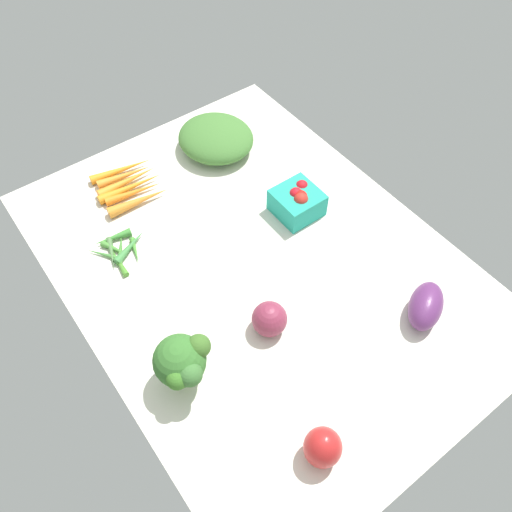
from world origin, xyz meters
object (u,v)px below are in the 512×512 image
(leafy_greens_clump, at_px, (216,138))
(carrot_bunch, at_px, (130,185))
(red_onion_center, at_px, (269,319))
(okra_pile, at_px, (119,249))
(broccoli_head, at_px, (182,362))
(eggplant, at_px, (426,306))
(berry_basket, at_px, (297,201))
(bell_pepper_red, at_px, (323,447))

(leafy_greens_clump, bearing_deg, carrot_bunch, 88.94)
(red_onion_center, height_order, okra_pile, red_onion_center)
(okra_pile, distance_m, broccoli_head, 0.36)
(red_onion_center, xyz_separation_m, broccoli_head, (0.00, 0.19, 0.04))
(broccoli_head, bearing_deg, okra_pile, -7.13)
(red_onion_center, relative_size, carrot_bunch, 0.41)
(broccoli_head, xyz_separation_m, eggplant, (-0.16, -0.46, -0.04))
(berry_basket, xyz_separation_m, bell_pepper_red, (-0.46, 0.32, 0.01))
(carrot_bunch, xyz_separation_m, leafy_greens_clump, (-0.00, -0.25, 0.02))
(red_onion_center, distance_m, okra_pile, 0.38)
(broccoli_head, distance_m, leafy_greens_clump, 0.64)
(carrot_bunch, height_order, broccoli_head, broccoli_head)
(red_onion_center, height_order, leafy_greens_clump, same)
(eggplant, bearing_deg, leafy_greens_clump, -114.98)
(okra_pile, distance_m, berry_basket, 0.41)
(red_onion_center, distance_m, bell_pepper_red, 0.26)
(okra_pile, distance_m, leafy_greens_clump, 0.39)
(berry_basket, distance_m, bell_pepper_red, 0.56)
(berry_basket, bearing_deg, okra_pile, 69.87)
(carrot_bunch, xyz_separation_m, bell_pepper_red, (-0.75, 0.04, 0.03))
(bell_pepper_red, bearing_deg, leafy_greens_clump, -21.29)
(leafy_greens_clump, bearing_deg, red_onion_center, 157.05)
(bell_pepper_red, bearing_deg, carrot_bunch, -3.24)
(berry_basket, bearing_deg, leafy_greens_clump, 5.42)
(leafy_greens_clump, bearing_deg, eggplant, -175.30)
(okra_pile, height_order, bell_pepper_red, bell_pepper_red)
(leafy_greens_clump, bearing_deg, broccoli_head, 140.99)
(eggplant, relative_size, bell_pepper_red, 1.37)
(red_onion_center, bearing_deg, bell_pepper_red, 162.17)
(broccoli_head, relative_size, leafy_greens_clump, 0.62)
(red_onion_center, height_order, broccoli_head, broccoli_head)
(eggplant, height_order, bell_pepper_red, bell_pepper_red)
(berry_basket, height_order, eggplant, berry_basket)
(okra_pile, relative_size, berry_basket, 1.36)
(berry_basket, relative_size, leafy_greens_clump, 0.51)
(carrot_bunch, bearing_deg, broccoli_head, 162.97)
(carrot_bunch, height_order, bell_pepper_red, bell_pepper_red)
(eggplant, bearing_deg, bell_pepper_red, -15.41)
(okra_pile, bearing_deg, bell_pepper_red, -173.51)
(eggplant, xyz_separation_m, bell_pepper_red, (-0.09, 0.35, 0.01))
(red_onion_center, relative_size, okra_pile, 0.52)
(okra_pile, height_order, berry_basket, berry_basket)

